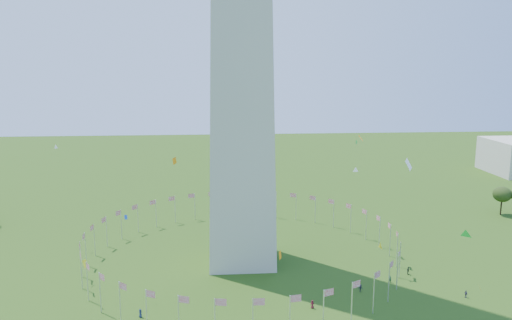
{
  "coord_description": "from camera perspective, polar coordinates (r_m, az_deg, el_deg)",
  "views": [
    {
      "loc": [
        -6.2,
        -74.26,
        50.62
      ],
      "look_at": [
        2.59,
        35.0,
        29.95
      ],
      "focal_mm": 35.0,
      "sensor_mm": 36.0,
      "label": 1
    }
  ],
  "objects": [
    {
      "name": "flag_ring",
      "position": [
        132.69,
        -1.66,
        -9.67
      ],
      "size": [
        80.24,
        80.24,
        9.0
      ],
      "color": "silver",
      "rests_on": "ground"
    },
    {
      "name": "kites_aloft",
      "position": [
        102.33,
        6.62,
        -7.12
      ],
      "size": [
        111.62,
        85.09,
        34.16
      ],
      "color": "green",
      "rests_on": "ground"
    }
  ]
}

